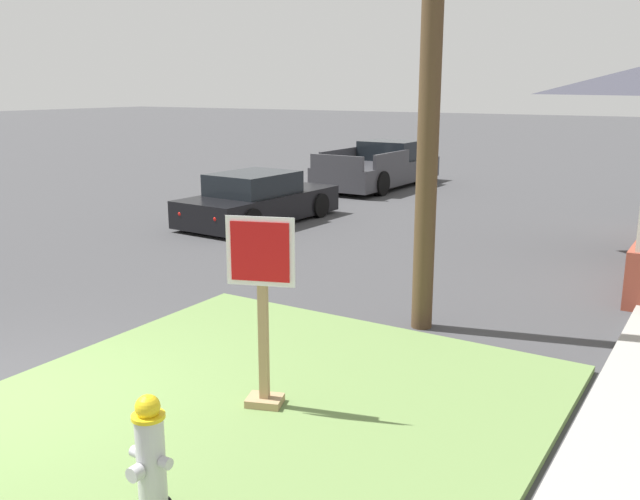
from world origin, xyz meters
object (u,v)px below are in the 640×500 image
at_px(parked_sedan_black, 258,201).
at_px(pickup_truck_charcoal, 380,168).
at_px(fire_hydrant, 151,459).
at_px(stop_sign, 263,318).
at_px(manhole_cover, 223,337).

xyz_separation_m(parked_sedan_black, pickup_truck_charcoal, (-0.25, 7.15, 0.07)).
distance_m(fire_hydrant, parked_sedan_black, 12.08).
bearing_deg(fire_hydrant, stop_sign, 100.67).
bearing_deg(stop_sign, fire_hydrant, -79.33).
distance_m(fire_hydrant, manhole_cover, 4.05).
relative_size(stop_sign, pickup_truck_charcoal, 0.36).
distance_m(fire_hydrant, pickup_truck_charcoal, 18.60).
height_order(manhole_cover, parked_sedan_black, parked_sedan_black).
height_order(parked_sedan_black, pickup_truck_charcoal, pickup_truck_charcoal).
height_order(fire_hydrant, parked_sedan_black, parked_sedan_black).
bearing_deg(pickup_truck_charcoal, parked_sedan_black, -88.01).
distance_m(parked_sedan_black, pickup_truck_charcoal, 7.16).
xyz_separation_m(manhole_cover, pickup_truck_charcoal, (-4.66, 13.92, 0.61)).
bearing_deg(fire_hydrant, manhole_cover, 121.91).
height_order(stop_sign, parked_sedan_black, stop_sign).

